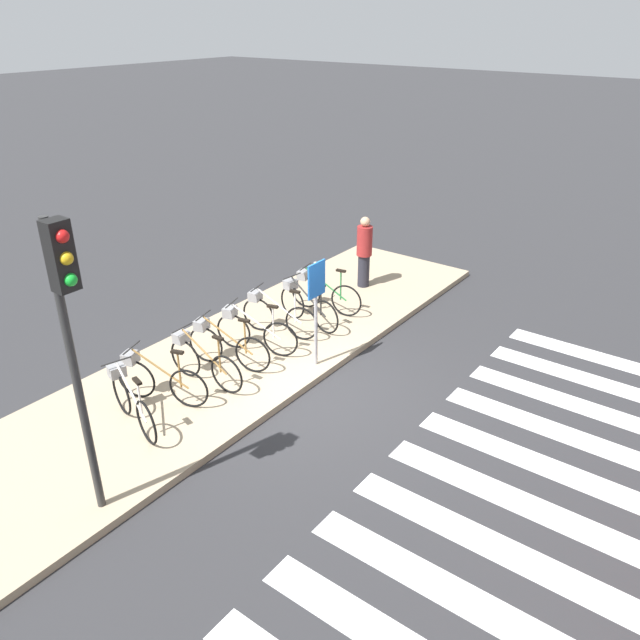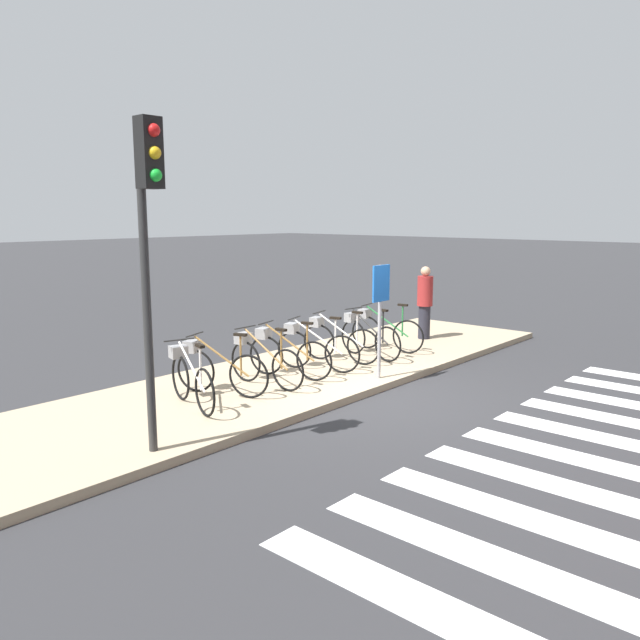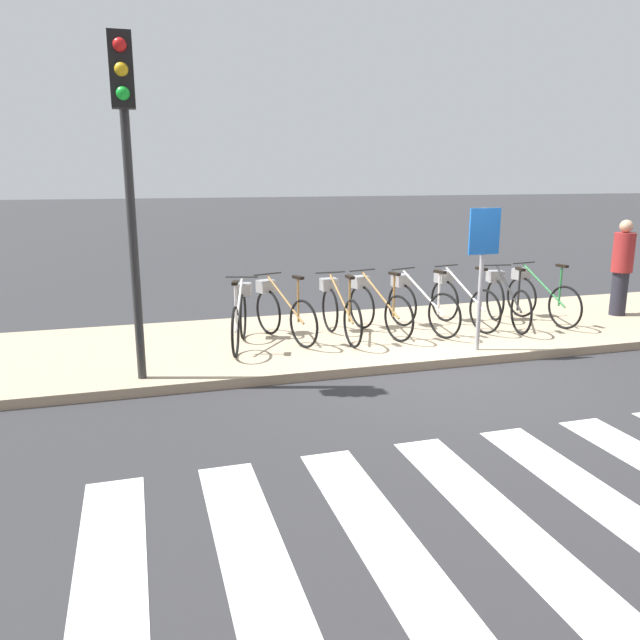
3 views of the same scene
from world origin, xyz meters
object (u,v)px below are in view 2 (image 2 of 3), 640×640
parked_bicycle_1 (216,367)px  traffic_light (148,218)px  parked_bicycle_6 (367,335)px  parked_bicycle_7 (383,329)px  sign_post (380,302)px  parked_bicycle_0 (189,377)px  parked_bicycle_5 (336,339)px  parked_bicycle_3 (285,352)px  parked_bicycle_2 (262,359)px  parked_bicycle_4 (313,346)px  pedestrian (425,301)px

parked_bicycle_1 → traffic_light: traffic_light is taller
parked_bicycle_6 → parked_bicycle_7: bearing=8.8°
parked_bicycle_7 → sign_post: size_ratio=0.83×
parked_bicycle_0 → parked_bicycle_5: 3.50m
sign_post → parked_bicycle_7: bearing=34.3°
parked_bicycle_3 → parked_bicycle_5: bearing=2.8°
parked_bicycle_2 → sign_post: 2.17m
parked_bicycle_6 → traffic_light: 6.08m
parked_bicycle_3 → traffic_light: (-3.40, -1.29, 2.25)m
parked_bicycle_4 → parked_bicycle_2: bearing=-177.8°
parked_bicycle_2 → parked_bicycle_7: bearing=1.1°
parked_bicycle_1 → parked_bicycle_3: (1.43, -0.06, 0.00)m
parked_bicycle_0 → parked_bicycle_5: bearing=3.0°
parked_bicycle_3 → parked_bicycle_6: 2.13m
parked_bicycle_3 → parked_bicycle_6: (2.12, -0.12, 0.00)m
parked_bicycle_7 → traffic_light: bearing=-168.3°
traffic_light → parked_bicycle_0: bearing=41.4°
parked_bicycle_1 → parked_bicycle_2: size_ratio=0.95×
parked_bicycle_7 → parked_bicycle_2: bearing=-178.9°
parked_bicycle_7 → pedestrian: bearing=0.8°
parked_bicycle_0 → parked_bicycle_4: 2.73m
parked_bicycle_2 → parked_bicycle_6: same height
parked_bicycle_6 → parked_bicycle_4: bearing=176.5°
parked_bicycle_3 → traffic_light: size_ratio=0.42×
parked_bicycle_2 → sign_post: bearing=-36.0°
parked_bicycle_5 → traffic_light: traffic_light is taller
sign_post → parked_bicycle_0: bearing=159.6°
parked_bicycle_1 → parked_bicycle_3: 1.43m
parked_bicycle_2 → traffic_light: 3.78m
parked_bicycle_1 → sign_post: sign_post is taller
parked_bicycle_5 → sign_post: size_ratio=0.82×
parked_bicycle_3 → sign_post: (1.00, -1.25, 0.87)m
parked_bicycle_6 → pedestrian: bearing=3.2°
parked_bicycle_2 → traffic_light: bearing=-156.5°
traffic_light → sign_post: 4.61m
parked_bicycle_5 → pedestrian: size_ratio=0.98×
parked_bicycle_7 → parked_bicycle_1: bearing=179.0°
parked_bicycle_4 → pedestrian: pedestrian is taller
parked_bicycle_7 → traffic_light: (-6.20, -1.28, 2.25)m
parked_bicycle_1 → parked_bicycle_6: (3.55, -0.18, 0.00)m
parked_bicycle_4 → traffic_light: (-4.08, -1.26, 2.25)m
parked_bicycle_4 → parked_bicycle_6: same height
parked_bicycle_4 → parked_bicycle_7: same height
traffic_light → sign_post: bearing=0.6°
parked_bicycle_0 → sign_post: bearing=-20.4°
parked_bicycle_2 → parked_bicycle_4: (1.29, 0.05, 0.00)m
parked_bicycle_3 → parked_bicycle_7: size_ratio=0.98×
traffic_light → sign_post: size_ratio=1.97×
parked_bicycle_5 → parked_bicycle_6: bearing=-15.5°
parked_bicycle_5 → parked_bicycle_6: same height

